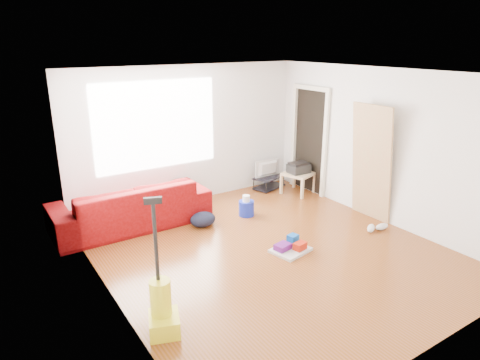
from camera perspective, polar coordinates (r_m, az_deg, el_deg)
room at (r=5.95m, az=3.92°, el=2.05°), size 4.51×5.01×2.51m
sofa at (r=7.27m, az=-14.09°, el=-5.91°), size 2.48×0.97×0.73m
tv_stand at (r=8.77m, az=3.87°, el=-0.26°), size 0.74×0.55×0.25m
tv at (r=8.68m, az=3.91°, el=1.53°), size 0.59×0.08×0.34m
side_table at (r=8.47m, az=7.78°, el=0.55°), size 0.66×0.66×0.42m
printer at (r=8.42m, az=7.83°, el=1.64°), size 0.41×0.32×0.21m
bucket at (r=7.45m, az=0.86°, el=-4.73°), size 0.33×0.33×0.26m
toilet_paper at (r=7.36m, az=0.84°, el=-3.44°), size 0.12×0.12×0.11m
cleaning_tray at (r=6.28m, az=6.78°, el=-8.89°), size 0.59×0.51×0.19m
backpack at (r=7.07m, az=-4.95°, el=-6.13°), size 0.43×0.35×0.24m
sneakers at (r=7.20m, az=17.73°, el=-6.04°), size 0.46×0.23×0.11m
vacuum at (r=4.66m, az=-10.33°, el=-16.48°), size 0.41×0.44×1.48m
door_panel at (r=7.68m, az=16.45°, el=-4.79°), size 0.24×0.78×1.94m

